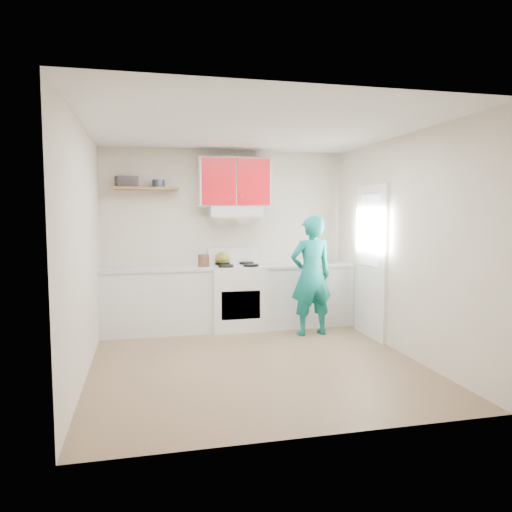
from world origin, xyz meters
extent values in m
plane|color=brown|center=(0.00, 0.00, 0.00)|extent=(3.80, 3.80, 0.00)
cube|color=white|center=(0.00, 0.00, 2.60)|extent=(3.60, 3.80, 0.04)
cube|color=beige|center=(0.00, 1.90, 1.30)|extent=(3.60, 0.04, 2.60)
cube|color=beige|center=(0.00, -1.90, 1.30)|extent=(3.60, 0.04, 2.60)
cube|color=beige|center=(-1.80, 0.00, 1.30)|extent=(0.04, 3.80, 2.60)
cube|color=beige|center=(1.80, 0.00, 1.30)|extent=(0.04, 3.80, 2.60)
cube|color=white|center=(1.78, 0.70, 1.02)|extent=(0.05, 0.85, 2.05)
cube|color=white|center=(1.75, 0.70, 1.45)|extent=(0.01, 0.55, 0.95)
cube|color=silver|center=(-1.04, 1.60, 0.45)|extent=(1.52, 0.60, 0.90)
cube|color=silver|center=(1.14, 1.60, 0.45)|extent=(1.32, 0.60, 0.90)
cube|color=white|center=(0.10, 1.57, 0.46)|extent=(0.76, 0.65, 0.92)
cube|color=silver|center=(0.10, 1.68, 1.70)|extent=(0.76, 0.44, 0.15)
cube|color=red|center=(0.10, 1.73, 2.12)|extent=(1.02, 0.33, 0.70)
cube|color=brown|center=(-1.15, 1.75, 2.02)|extent=(0.90, 0.30, 0.04)
cube|color=#373032|center=(-1.41, 1.79, 2.11)|extent=(0.33, 0.27, 0.15)
cylinder|color=#333D4C|center=(-0.98, 1.77, 2.09)|extent=(0.22, 0.22, 0.10)
ellipsoid|color=olive|center=(-0.07, 1.76, 1.01)|extent=(0.27, 0.27, 0.18)
cylinder|color=#503223|center=(-0.38, 1.51, 1.00)|extent=(0.18, 0.18, 0.19)
cube|color=olive|center=(0.94, 1.49, 0.91)|extent=(0.34, 0.28, 0.02)
cube|color=#B11412|center=(1.36, 1.63, 0.90)|extent=(0.30, 0.26, 0.01)
imported|color=#0D776E|center=(1.03, 0.98, 0.82)|extent=(0.63, 0.44, 1.64)
camera|label=1|loc=(-1.19, -5.20, 1.70)|focal=33.74mm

